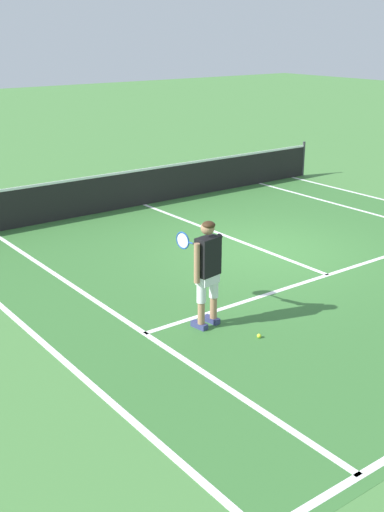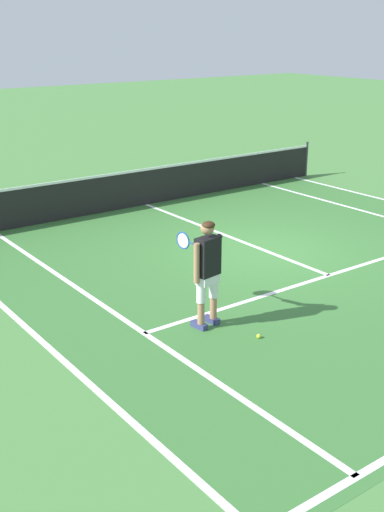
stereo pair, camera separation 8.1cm
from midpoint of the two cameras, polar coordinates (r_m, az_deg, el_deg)
The scene contains 9 objects.
ground_plane at distance 13.59m, azimuth 6.56°, elevation 0.51°, with size 80.00×80.00×0.00m, color #477F3D.
court_inner_surface at distance 13.13m, azimuth 8.56°, elevation -0.26°, with size 10.98×10.93×0.00m, color #387033.
line_service at distance 12.41m, azimuth 12.22°, elevation -1.69°, with size 8.23×0.10×0.01m, color white.
line_centre_service at distance 14.58m, azimuth 2.88°, elevation 1.96°, with size 0.10×6.40×0.01m, color white.
line_singles_left at distance 10.81m, azimuth -7.25°, elevation -4.65°, with size 0.10×10.53×0.01m, color white.
line_doubles_left at distance 10.29m, azimuth -13.97°, elevation -6.41°, with size 0.10×10.53×0.01m, color white.
tennis_net at distance 16.96m, azimuth -3.96°, elevation 6.19°, with size 11.96×0.08×1.07m.
tennis_player at distance 9.78m, azimuth 1.54°, elevation -0.92°, with size 0.60×1.18×1.71m.
tennis_ball_near_feet at distance 9.80m, azimuth 6.17°, elevation -7.08°, with size 0.07×0.07×0.07m, color #CCE02D.
Camera 2 is at (-8.78, -9.39, 4.41)m, focal length 45.15 mm.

